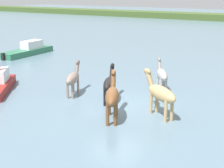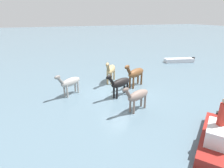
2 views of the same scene
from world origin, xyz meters
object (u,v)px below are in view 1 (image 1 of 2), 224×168
horse_rear_stallion (161,93)px  horse_dun_straggler (162,74)px  horse_dark_mare (73,78)px  horse_lead (109,83)px  horse_pinto_flank (112,96)px  boat_dinghy_port (28,51)px

horse_rear_stallion → horse_dun_straggler: 3.98m
horse_dun_straggler → horse_dark_mare: (-3.81, -3.30, -0.00)m
horse_lead → horse_dark_mare: 2.30m
horse_dun_straggler → horse_pinto_flank: horse_pinto_flank is taller
horse_dun_straggler → horse_dark_mare: bearing=96.7°
horse_lead → horse_pinto_flank: (1.37, -1.95, 0.11)m
horse_dun_straggler → horse_pinto_flank: bearing=144.2°
horse_dark_mare → horse_rear_stallion: bearing=-115.9°
horse_pinto_flank → horse_lead: bearing=6.1°
horse_dark_mare → boat_dinghy_port: (-10.76, 7.04, -0.64)m
horse_pinto_flank → horse_dark_mare: (-3.67, 1.85, -0.14)m
horse_pinto_flank → horse_rear_stallion: bearing=-77.4°
horse_lead → horse_pinto_flank: horse_pinto_flank is taller
horse_lead → horse_dark_mare: bearing=68.6°
horse_lead → boat_dinghy_port: horse_lead is taller
horse_rear_stallion → horse_lead: 3.06m
horse_lead → boat_dinghy_port: (-13.06, 6.95, -0.67)m
horse_pinto_flank → boat_dinghy_port: 16.97m
horse_pinto_flank → horse_dark_mare: bearing=34.2°
horse_pinto_flank → boat_dinghy_port: horse_pinto_flank is taller
horse_pinto_flank → boat_dinghy_port: bearing=29.4°
horse_rear_stallion → horse_dark_mare: 5.34m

